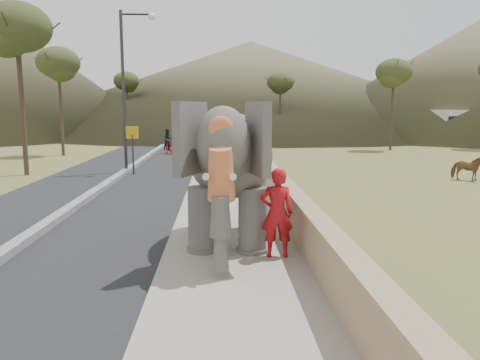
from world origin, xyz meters
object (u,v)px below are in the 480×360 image
at_px(cow, 467,168).
at_px(motorcyclist, 169,144).
at_px(lamppost, 129,76).
at_px(elephant_and_man, 231,174).

distance_m(cow, motorcyclist, 19.90).
relative_size(lamppost, cow, 5.93).
xyz_separation_m(elephant_and_man, motorcyclist, (-3.89, 22.83, -1.03)).
relative_size(lamppost, elephant_and_man, 1.73).
bearing_deg(lamppost, elephant_and_man, -70.05).
distance_m(lamppost, motorcyclist, 10.73).
height_order(lamppost, elephant_and_man, lamppost).
distance_m(lamppost, elephant_and_man, 14.15).
height_order(lamppost, cow, lamppost).
relative_size(elephant_and_man, motorcyclist, 2.54).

